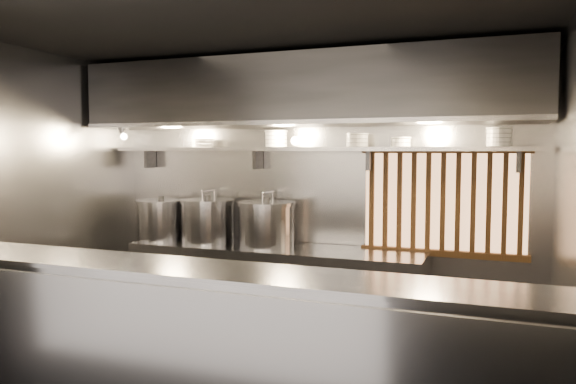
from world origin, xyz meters
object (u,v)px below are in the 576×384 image
Objects in this scene: stock_pot_right at (266,224)px; stock_pot_mid at (208,221)px; pendant_bulb at (296,141)px; heat_lamp at (123,131)px; stock_pot_left at (161,219)px.

stock_pot_mid is at bearing 179.78° from stock_pot_right.
stock_pot_mid is (-0.97, -0.05, -0.83)m from pendant_bulb.
pendant_bulb is 0.89m from stock_pot_right.
heat_lamp is 1.87× the size of pendant_bulb.
pendant_bulb reaches higher than stock_pot_left.
heat_lamp reaches higher than stock_pot_mid.
stock_pot_left is 1.02× the size of stock_pot_right.
stock_pot_left is 1.15× the size of stock_pot_mid.
stock_pot_right is (1.51, 0.30, -0.94)m from heat_lamp.
pendant_bulb is 0.27× the size of stock_pot_left.
pendant_bulb is at bearing 11.00° from heat_lamp.
heat_lamp is at bearing -169.00° from pendant_bulb.
heat_lamp is 1.80m from stock_pot_right.
pendant_bulb is at bearing 3.06° from stock_pot_mid.
heat_lamp is 1.03m from stock_pot_left.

